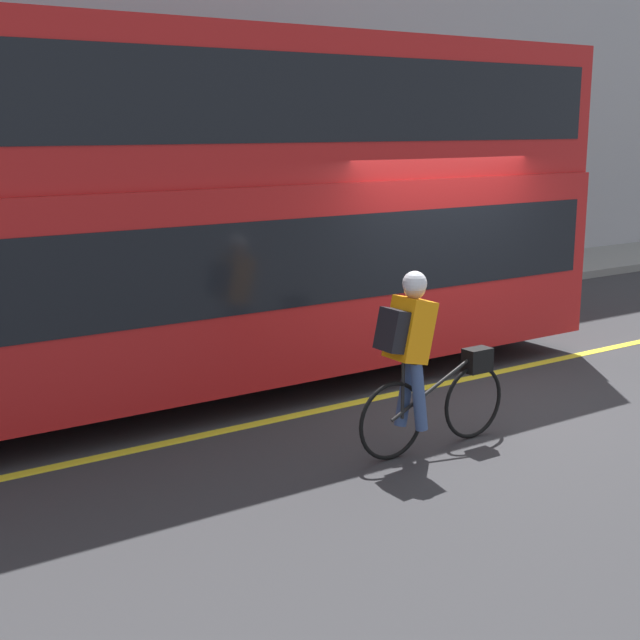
{
  "coord_description": "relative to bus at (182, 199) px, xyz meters",
  "views": [
    {
      "loc": [
        -6.59,
        -7.03,
        2.86
      ],
      "look_at": [
        -1.85,
        -0.06,
        1.0
      ],
      "focal_mm": 50.0,
      "sensor_mm": 36.0,
      "label": 1
    }
  ],
  "objects": [
    {
      "name": "ground_plane",
      "position": [
        2.54,
        -1.48,
        -2.09
      ],
      "size": [
        80.0,
        80.0,
        0.0
      ],
      "primitive_type": "plane",
      "color": "#2D2D30"
    },
    {
      "name": "sidewalk_curb",
      "position": [
        2.54,
        3.43,
        -2.02
      ],
      "size": [
        60.0,
        2.16,
        0.14
      ],
      "color": "gray",
      "rests_on": "ground_plane"
    },
    {
      "name": "bus",
      "position": [
        0.0,
        0.0,
        0.0
      ],
      "size": [
        9.76,
        2.52,
        3.77
      ],
      "color": "black",
      "rests_on": "ground_plane"
    },
    {
      "name": "road_center_line",
      "position": [
        2.54,
        -1.34,
        -2.09
      ],
      "size": [
        50.0,
        0.14,
        0.01
      ],
      "primitive_type": "cube",
      "color": "yellow",
      "rests_on": "ground_plane"
    },
    {
      "name": "cyclist_on_bike",
      "position": [
        0.89,
        -2.8,
        -1.21
      ],
      "size": [
        1.67,
        0.32,
        1.64
      ],
      "color": "black",
      "rests_on": "ground_plane"
    }
  ]
}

